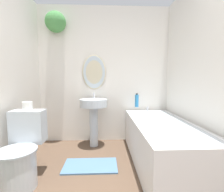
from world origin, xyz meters
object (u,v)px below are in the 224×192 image
at_px(toilet, 21,154).
at_px(shampoo_bottle, 137,101).
at_px(toilet_paper_roll, 27,106).
at_px(pedestal_sink, 94,111).
at_px(bathtub, 162,142).

relative_size(toilet, shampoo_bottle, 3.21).
height_order(shampoo_bottle, toilet_paper_roll, shampoo_bottle).
distance_m(pedestal_sink, bathtub, 1.17).
xyz_separation_m(toilet, bathtub, (1.65, 0.34, -0.03)).
height_order(pedestal_sink, shampoo_bottle, pedestal_sink).
bearing_deg(toilet, bathtub, 11.65).
bearing_deg(toilet, pedestal_sink, 53.88).
relative_size(pedestal_sink, bathtub, 0.53).
bearing_deg(toilet, shampoo_bottle, 36.43).
height_order(toilet, bathtub, toilet).
bearing_deg(bathtub, toilet_paper_roll, -174.79).
height_order(pedestal_sink, bathtub, pedestal_sink).
height_order(bathtub, shampoo_bottle, shampoo_bottle).
relative_size(pedestal_sink, toilet_paper_roll, 8.15).
xyz_separation_m(bathtub, shampoo_bottle, (-0.20, 0.73, 0.46)).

